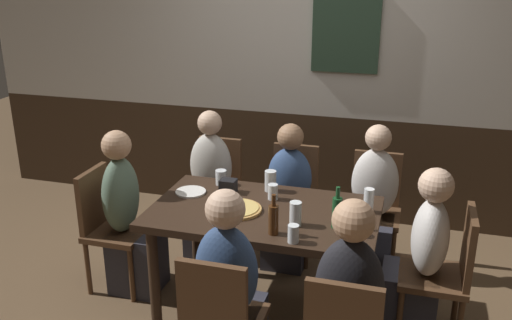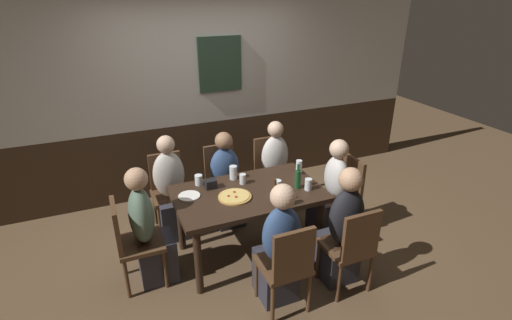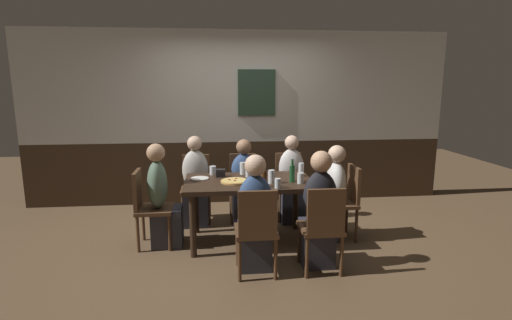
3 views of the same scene
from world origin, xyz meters
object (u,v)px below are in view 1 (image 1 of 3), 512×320
Objects in this scene: person_right_far at (372,214)px; plate_white_large at (191,192)px; pizza at (237,209)px; person_left_far at (210,194)px; pint_glass_stout at (221,178)px; person_right_near at (348,320)px; condiment_caddy at (228,186)px; person_head_east at (418,268)px; tumbler_short at (369,202)px; beer_glass_half at (293,235)px; dining_table at (264,223)px; person_head_west at (129,224)px; person_mid_far at (288,206)px; highball_clear at (273,193)px; chair_right_far at (374,204)px; pint_glass_amber at (270,182)px; beer_bottle_brown at (274,219)px; chair_head_east at (447,269)px; person_mid_near at (230,301)px; beer_bottle_green at (337,212)px; chair_left_far at (217,186)px; beer_glass_tall at (348,227)px; chair_mid_near at (220,319)px; pint_glass_pale at (295,215)px; chair_head_west at (109,222)px; chair_mid_far at (292,195)px.

person_right_far is 5.51× the size of plate_white_large.
person_right_far is 1.13m from pizza.
person_left_far is 10.94× the size of pint_glass_stout.
person_right_near is 1.34m from condiment_caddy.
person_head_east is 0.50m from tumbler_short.
beer_glass_half is (0.44, -0.31, 0.04)m from pizza.
dining_table is 0.41m from condiment_caddy.
person_head_west is 1.20m from person_mid_far.
chair_right_far is at bearing 46.83° from highball_clear.
pint_glass_amber is 1.32× the size of condiment_caddy.
person_mid_far is 0.65m from condiment_caddy.
person_right_far is at bearing 0.13° from person_mid_far.
beer_bottle_brown is (0.14, -0.99, 0.37)m from person_mid_far.
pizza is (-1.30, -0.06, 0.26)m from chair_head_east.
person_left_far is at bearing 179.84° from person_mid_far.
person_mid_near reaches higher than plate_white_large.
person_right_near is 1.49m from pint_glass_stout.
person_head_west is at bearing -152.31° from chair_right_far.
person_head_east is at bearing 13.37° from beer_bottle_green.
chair_left_far reaches higher than beer_glass_half.
beer_glass_tall is 1.11× the size of pint_glass_stout.
condiment_caddy is at bearing 18.05° from person_head_west.
person_mid_far is at bearing 83.59° from pint_glass_amber.
person_left_far reaches higher than beer_glass_tall.
person_right_far reaches higher than chair_right_far.
person_mid_near is 1.10m from tumbler_short.
beer_bottle_green is (-0.16, 0.57, 0.33)m from person_right_near.
person_mid_near reaches higher than chair_mid_near.
person_mid_near is at bearing 90.00° from chair_mid_near.
person_right_far is at bearing 116.33° from person_head_east.
dining_table is at bearing 90.00° from person_mid_near.
person_right_near is (0.00, -1.54, 0.01)m from chair_right_far.
chair_mid_near is 0.80m from pint_glass_pale.
person_mid_far is 7.41× the size of pint_glass_pale.
pint_glass_amber is 0.59× the size of beer_bottle_brown.
chair_left_far reaches higher than highball_clear.
chair_right_far reaches higher than pint_glass_stout.
pint_glass_pale is at bearing -142.55° from tumbler_short.
chair_head_west is at bearing -171.09° from highball_clear.
dining_table is 0.86m from chair_mid_near.
chair_head_west is at bearing 180.00° from chair_head_east.
person_mid_near is at bearing -90.00° from chair_mid_far.
plate_white_large is at bearing -83.69° from chair_left_far.
pint_glass_pale is (0.24, -0.16, 0.16)m from dining_table.
person_right_near is 4.61× the size of beer_bottle_green.
dining_table is 1.65× the size of chair_head_east.
tumbler_short is (0.00, 0.84, 0.30)m from person_right_near.
person_right_near reaches higher than person_left_far.
person_right_far is 7.92× the size of pint_glass_amber.
chair_left_far reaches higher than plate_white_large.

